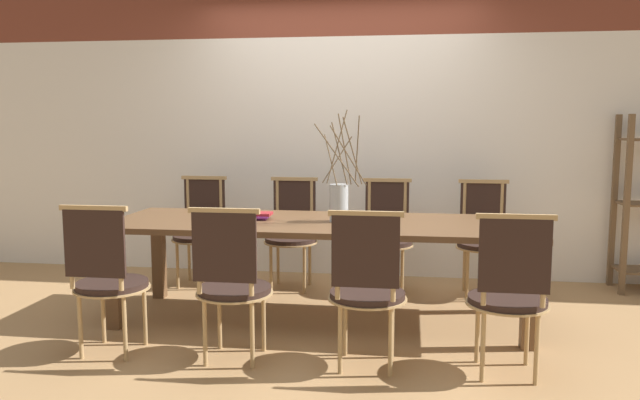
% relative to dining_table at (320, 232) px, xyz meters
% --- Properties ---
extents(ground_plane, '(16.00, 16.00, 0.00)m').
position_rel_dining_table_xyz_m(ground_plane, '(0.00, 0.00, -0.64)').
color(ground_plane, '#A87F51').
extents(wall_rear, '(12.00, 0.06, 3.20)m').
position_rel_dining_table_xyz_m(wall_rear, '(0.00, 1.40, 0.96)').
color(wall_rear, white).
rests_on(wall_rear, ground_plane).
extents(dining_table, '(2.95, 0.99, 0.72)m').
position_rel_dining_table_xyz_m(dining_table, '(0.00, 0.00, 0.00)').
color(dining_table, brown).
rests_on(dining_table, ground_plane).
extents(chair_near_leftend, '(0.46, 0.46, 0.94)m').
position_rel_dining_table_xyz_m(chair_near_leftend, '(-1.17, -0.86, -0.15)').
color(chair_near_leftend, black).
rests_on(chair_near_leftend, ground_plane).
extents(chair_near_left, '(0.46, 0.46, 0.94)m').
position_rel_dining_table_xyz_m(chair_near_left, '(-0.40, -0.86, -0.15)').
color(chair_near_left, black).
rests_on(chair_near_left, ground_plane).
extents(chair_near_center, '(0.46, 0.46, 0.94)m').
position_rel_dining_table_xyz_m(chair_near_center, '(0.39, -0.86, -0.15)').
color(chair_near_center, black).
rests_on(chair_near_center, ground_plane).
extents(chair_near_right, '(0.46, 0.46, 0.94)m').
position_rel_dining_table_xyz_m(chair_near_right, '(1.18, -0.86, -0.15)').
color(chair_near_right, black).
rests_on(chair_near_right, ground_plane).
extents(chair_far_leftend, '(0.46, 0.46, 0.94)m').
position_rel_dining_table_xyz_m(chair_far_leftend, '(-1.18, 0.86, -0.15)').
color(chair_far_leftend, black).
rests_on(chair_far_leftend, ground_plane).
extents(chair_far_left, '(0.46, 0.46, 0.94)m').
position_rel_dining_table_xyz_m(chair_far_left, '(-0.37, 0.86, -0.15)').
color(chair_far_left, black).
rests_on(chair_far_left, ground_plane).
extents(chair_far_center, '(0.46, 0.46, 0.94)m').
position_rel_dining_table_xyz_m(chair_far_center, '(0.44, 0.86, -0.15)').
color(chair_far_center, black).
rests_on(chair_far_center, ground_plane).
extents(chair_far_right, '(0.46, 0.46, 0.94)m').
position_rel_dining_table_xyz_m(chair_far_right, '(1.23, 0.86, -0.15)').
color(chair_far_right, black).
rests_on(chair_far_right, ground_plane).
extents(vase_centerpiece, '(0.35, 0.35, 0.78)m').
position_rel_dining_table_xyz_m(vase_centerpiece, '(0.14, -0.02, 0.23)').
color(vase_centerpiece, '#B2BCC1').
rests_on(vase_centerpiece, dining_table).
extents(book_stack, '(0.27, 0.22, 0.05)m').
position_rel_dining_table_xyz_m(book_stack, '(-0.49, 0.04, 0.10)').
color(book_stack, '#842D8C').
rests_on(book_stack, dining_table).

